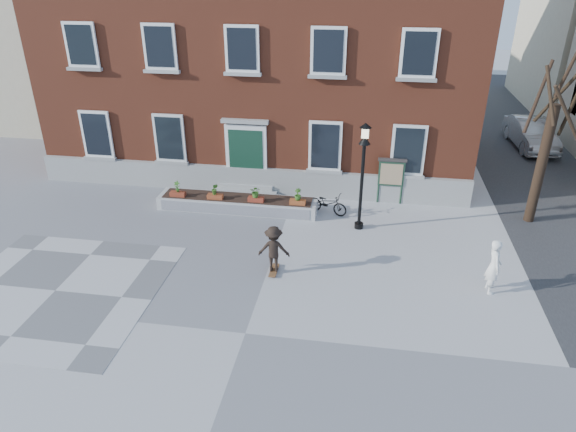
% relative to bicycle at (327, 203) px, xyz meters
% --- Properties ---
extents(ground, '(100.00, 100.00, 0.00)m').
position_rel_bicycle_xyz_m(ground, '(-1.48, -7.43, -0.42)').
color(ground, '#A2A2A5').
rests_on(ground, ground).
extents(checker_patch, '(6.00, 6.00, 0.01)m').
position_rel_bicycle_xyz_m(checker_patch, '(-7.48, -6.43, -0.42)').
color(checker_patch, slate).
rests_on(checker_patch, ground).
extents(distant_building, '(10.00, 12.00, 13.00)m').
position_rel_bicycle_xyz_m(distant_building, '(-19.48, 12.57, 6.08)').
color(distant_building, '#BCB597').
rests_on(distant_building, ground).
extents(bicycle, '(1.70, 1.07, 0.84)m').
position_rel_bicycle_xyz_m(bicycle, '(0.00, 0.00, 0.00)').
color(bicycle, black).
rests_on(bicycle, ground).
extents(parked_car, '(1.91, 4.62, 1.49)m').
position_rel_bicycle_xyz_m(parked_car, '(9.64, 9.31, 0.32)').
color(parked_car, '#ABADB0').
rests_on(parked_car, ground).
extents(bystander, '(0.45, 0.65, 1.70)m').
position_rel_bicycle_xyz_m(bystander, '(5.19, -4.41, 0.43)').
color(bystander, white).
rests_on(bystander, ground).
extents(brick_building, '(18.40, 10.85, 12.60)m').
position_rel_bicycle_xyz_m(brick_building, '(-3.48, 6.54, 5.88)').
color(brick_building, brown).
rests_on(brick_building, ground).
extents(planter_assembly, '(6.20, 1.12, 1.15)m').
position_rel_bicycle_xyz_m(planter_assembly, '(-3.47, -0.25, -0.11)').
color(planter_assembly, beige).
rests_on(planter_assembly, ground).
extents(bare_tree, '(1.83, 1.83, 6.16)m').
position_rel_bicycle_xyz_m(bare_tree, '(7.52, 0.58, 2.37)').
color(bare_tree, black).
rests_on(bare_tree, ground).
extents(lamp_post, '(0.40, 0.40, 3.93)m').
position_rel_bicycle_xyz_m(lamp_post, '(1.24, -1.03, 2.12)').
color(lamp_post, black).
rests_on(lamp_post, ground).
extents(notice_board, '(1.10, 0.16, 1.87)m').
position_rel_bicycle_xyz_m(notice_board, '(2.36, 1.33, 0.84)').
color(notice_board, '#1A3424').
rests_on(notice_board, ground).
extents(skateboarder, '(1.01, 0.78, 1.58)m').
position_rel_bicycle_xyz_m(skateboarder, '(-1.27, -4.40, 0.40)').
color(skateboarder, brown).
rests_on(skateboarder, ground).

